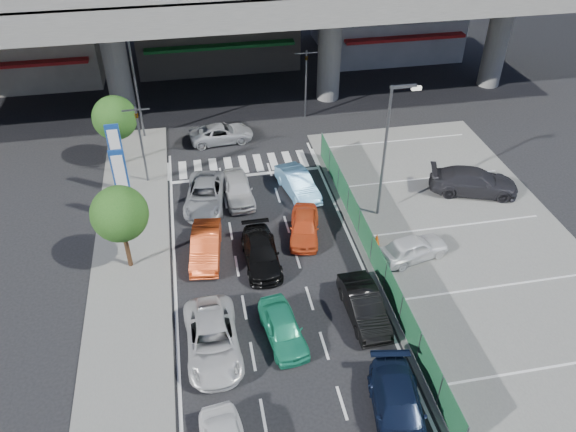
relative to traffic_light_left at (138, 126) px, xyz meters
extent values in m
plane|color=black|center=(6.20, -12.00, -3.94)|extent=(120.00, 120.00, 0.00)
cube|color=#61615E|center=(17.20, -10.00, -3.91)|extent=(12.00, 28.00, 0.06)
cube|color=#61615E|center=(-0.80, -8.00, -3.88)|extent=(4.00, 30.00, 0.12)
cylinder|color=slate|center=(-1.80, 10.00, 0.06)|extent=(1.80, 1.80, 8.00)
cylinder|color=slate|center=(14.20, 10.00, 0.06)|extent=(1.80, 1.80, 8.00)
cylinder|color=slate|center=(28.20, 10.00, 0.06)|extent=(1.80, 1.80, 8.00)
cube|color=#A11314|center=(-9.80, 14.90, -1.14)|extent=(10.80, 1.60, 0.25)
cube|color=black|center=(-9.80, 14.98, 3.21)|extent=(9.60, 0.10, 5.85)
cube|color=#156B27|center=(6.20, 15.90, -1.14)|extent=(12.60, 1.60, 0.25)
cube|color=#A11314|center=(22.20, 14.90, -1.14)|extent=(10.80, 1.60, 0.25)
cylinder|color=#595B60|center=(0.00, 0.00, -1.34)|extent=(0.14, 0.14, 5.20)
cube|color=#595B60|center=(0.00, 0.00, 1.06)|extent=(1.60, 0.08, 0.08)
imported|color=black|center=(0.00, 0.00, 0.76)|extent=(0.26, 1.24, 0.50)
cylinder|color=#595B60|center=(11.70, 7.00, -1.34)|extent=(0.14, 0.14, 5.20)
cube|color=#595B60|center=(11.70, 7.00, 1.06)|extent=(1.60, 0.08, 0.08)
imported|color=black|center=(11.70, 7.00, 0.76)|extent=(0.26, 1.24, 0.50)
cylinder|color=#595B60|center=(13.20, -6.00, 0.06)|extent=(0.16, 0.16, 8.00)
cube|color=#595B60|center=(13.80, -6.00, 3.96)|extent=(1.40, 0.15, 0.15)
cube|color=silver|center=(14.50, -6.00, 3.81)|extent=(0.50, 0.22, 0.18)
cylinder|color=#595B60|center=(-0.30, 6.00, 0.06)|extent=(0.16, 0.16, 8.00)
cube|color=#595B60|center=(0.30, 6.00, 3.96)|extent=(1.40, 0.15, 0.15)
cube|color=silver|center=(1.00, 6.00, 3.81)|extent=(0.50, 0.22, 0.18)
cylinder|color=#595B60|center=(-1.00, -4.00, -2.84)|extent=(0.10, 0.10, 2.20)
cube|color=navy|center=(-1.00, -4.00, -0.74)|extent=(0.80, 0.12, 3.00)
cube|color=white|center=(-1.00, -4.07, -0.74)|extent=(0.60, 0.02, 2.40)
cylinder|color=#595B60|center=(-1.40, -1.00, -2.84)|extent=(0.10, 0.10, 2.20)
cube|color=navy|center=(-1.40, -1.00, -0.74)|extent=(0.80, 0.12, 3.00)
cube|color=white|center=(-1.40, -1.07, -0.74)|extent=(0.60, 0.02, 2.40)
cylinder|color=#382314|center=(-0.80, -8.00, -2.74)|extent=(0.24, 0.24, 2.40)
sphere|color=#184313|center=(-0.80, -8.00, -0.54)|extent=(2.80, 2.80, 2.80)
cylinder|color=#382314|center=(-1.60, 2.50, -2.74)|extent=(0.24, 0.24, 2.40)
sphere|color=#184313|center=(-1.60, 2.50, -0.54)|extent=(2.80, 2.80, 2.80)
imported|color=black|center=(9.71, -19.14, -3.25)|extent=(2.68, 5.01, 1.38)
imported|color=silver|center=(2.96, -14.33, -3.25)|extent=(2.37, 5.00, 1.38)
imported|color=#239A72|center=(6.09, -14.20, -3.29)|extent=(2.01, 3.98, 1.30)
imported|color=black|center=(10.01, -13.62, -3.25)|extent=(1.57, 4.23, 1.38)
imported|color=#DB4519|center=(3.12, -7.91, -3.25)|extent=(1.97, 4.34, 1.38)
imported|color=black|center=(5.90, -8.94, -3.31)|extent=(1.77, 4.35, 1.26)
imported|color=#E65121|center=(8.57, -7.18, -3.28)|extent=(2.41, 4.10, 1.31)
imported|color=#9B9DA2|center=(3.42, -3.12, -3.27)|extent=(2.98, 5.11, 1.34)
imported|color=silver|center=(5.41, -2.88, -3.25)|extent=(1.84, 4.13, 1.38)
imported|color=#5E9BCA|center=(9.06, -2.99, -3.25)|extent=(2.29, 4.40, 1.38)
imported|color=#B9BBC1|center=(5.10, 4.40, -3.32)|extent=(4.57, 2.35, 1.24)
imported|color=white|center=(13.74, -10.12, -3.22)|extent=(4.09, 2.39, 1.31)
imported|color=#2B2A2F|center=(19.60, -4.97, -3.11)|extent=(5.68, 3.70, 1.53)
cone|color=#DD510C|center=(12.24, -8.73, -3.51)|extent=(0.45, 0.45, 0.72)
camera|label=1|loc=(3.12, -30.93, 15.59)|focal=35.00mm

